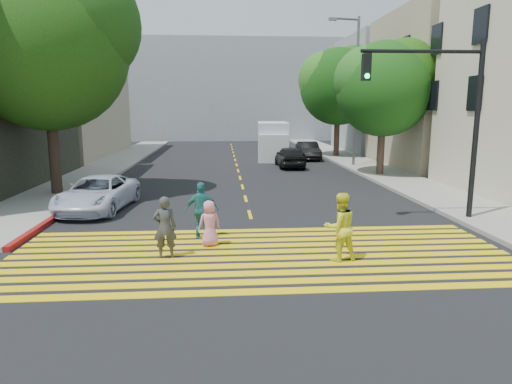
{
  "coord_description": "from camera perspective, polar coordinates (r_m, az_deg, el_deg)",
  "views": [
    {
      "loc": [
        -1.01,
        -10.37,
        3.87
      ],
      "look_at": [
        0.0,
        3.0,
        1.4
      ],
      "focal_mm": 32.0,
      "sensor_mm": 36.0,
      "label": 1
    }
  ],
  "objects": [
    {
      "name": "tree_right_near",
      "position": [
        27.03,
        15.86,
        12.86
      ],
      "size": [
        6.75,
        6.47,
        7.67
      ],
      "rotation": [
        0.0,
        0.0,
        -0.27
      ],
      "color": "#3D2520",
      "rests_on": "ground"
    },
    {
      "name": "silver_car",
      "position": [
        40.96,
        1.94,
        5.88
      ],
      "size": [
        1.83,
        4.24,
        1.22
      ],
      "primitive_type": "imported",
      "rotation": [
        0.0,
        0.0,
        3.11
      ],
      "color": "#8E919C",
      "rests_on": "ground"
    },
    {
      "name": "white_van",
      "position": [
        35.19,
        2.11,
        6.3
      ],
      "size": [
        2.68,
        6.08,
        2.79
      ],
      "rotation": [
        0.0,
        0.0,
        -0.08
      ],
      "color": "silver",
      "rests_on": "ground"
    },
    {
      "name": "building_left_tan",
      "position": [
        41.21,
        -26.15,
        10.98
      ],
      "size": [
        12.0,
        16.0,
        10.0
      ],
      "primitive_type": "cube",
      "color": "tan",
      "rests_on": "ground"
    },
    {
      "name": "pedestrian_man",
      "position": [
        12.1,
        -11.33,
        -4.36
      ],
      "size": [
        0.64,
        0.45,
        1.65
      ],
      "primitive_type": "imported",
      "rotation": [
        0.0,
        0.0,
        3.24
      ],
      "color": "#39393D",
      "rests_on": "ground"
    },
    {
      "name": "lane_line",
      "position": [
        33.11,
        -2.54,
        3.74
      ],
      "size": [
        0.12,
        34.4,
        0.01
      ],
      "color": "yellow",
      "rests_on": "ground"
    },
    {
      "name": "ground",
      "position": [
        11.11,
        1.18,
        -9.95
      ],
      "size": [
        120.0,
        120.0,
        0.0
      ],
      "primitive_type": "plane",
      "color": "black"
    },
    {
      "name": "traffic_signal",
      "position": [
        16.63,
        22.6,
        9.9
      ],
      "size": [
        4.15,
        0.36,
        6.09
      ],
      "rotation": [
        0.0,
        0.0,
        -0.01
      ],
      "color": "black",
      "rests_on": "ground"
    },
    {
      "name": "tree_left",
      "position": [
        22.06,
        -24.58,
        16.93
      ],
      "size": [
        8.17,
        7.65,
        9.95
      ],
      "rotation": [
        0.0,
        0.0,
        -0.12
      ],
      "color": "#33241A",
      "rests_on": "ground"
    },
    {
      "name": "building_right_tan",
      "position": [
        33.46,
        24.8,
        11.44
      ],
      "size": [
        10.0,
        10.0,
        10.0
      ],
      "primitive_type": "cube",
      "color": "tan",
      "rests_on": "ground"
    },
    {
      "name": "white_sedan",
      "position": [
        18.48,
        -19.2,
        -0.19
      ],
      "size": [
        2.66,
        4.87,
        1.3
      ],
      "primitive_type": "imported",
      "rotation": [
        0.0,
        0.0,
        -0.11
      ],
      "color": "silver",
      "rests_on": "ground"
    },
    {
      "name": "street_lamp",
      "position": [
        30.93,
        12.11,
        13.24
      ],
      "size": [
        2.16,
        0.63,
        9.58
      ],
      "rotation": [
        0.0,
        0.0,
        0.2
      ],
      "color": "slate",
      "rests_on": "ground"
    },
    {
      "name": "curb_red",
      "position": [
        17.81,
        -23.55,
        -2.73
      ],
      "size": [
        0.2,
        8.0,
        0.16
      ],
      "primitive_type": "cube",
      "color": "maroon",
      "rests_on": "ground"
    },
    {
      "name": "tree_right_far",
      "position": [
        37.01,
        10.38,
        13.32
      ],
      "size": [
        7.45,
        7.12,
        8.64
      ],
      "rotation": [
        0.0,
        0.0,
        -0.22
      ],
      "color": "#452D25",
      "rests_on": "ground"
    },
    {
      "name": "crosswalk",
      "position": [
        12.31,
        0.61,
        -7.86
      ],
      "size": [
        13.4,
        5.3,
        0.01
      ],
      "color": "yellow",
      "rests_on": "ground"
    },
    {
      "name": "pedestrian_child",
      "position": [
        12.99,
        -5.84,
        -3.92
      ],
      "size": [
        0.75,
        0.61,
        1.32
      ],
      "primitive_type": "imported",
      "rotation": [
        0.0,
        0.0,
        3.47
      ],
      "color": "pink",
      "rests_on": "ground"
    },
    {
      "name": "sidewalk_right",
      "position": [
        27.35,
        16.09,
        2.06
      ],
      "size": [
        3.0,
        60.0,
        0.15
      ],
      "primitive_type": "cube",
      "color": "gray",
      "rests_on": "ground"
    },
    {
      "name": "backdrop_block",
      "position": [
        58.41,
        -3.39,
        12.52
      ],
      "size": [
        30.0,
        8.0,
        12.0
      ],
      "primitive_type": "cube",
      "color": "gray",
      "rests_on": "ground"
    },
    {
      "name": "pedestrian_extra",
      "position": [
        13.81,
        -6.78,
        -2.26
      ],
      "size": [
        1.0,
        0.43,
        1.71
      ],
      "primitive_type": "imported",
      "rotation": [
        0.0,
        0.0,
        3.15
      ],
      "color": "teal",
      "rests_on": "ground"
    },
    {
      "name": "sidewalk_left",
      "position": [
        33.44,
        -17.25,
        3.46
      ],
      "size": [
        3.0,
        40.0,
        0.15
      ],
      "primitive_type": "cube",
      "color": "gray",
      "rests_on": "ground"
    },
    {
      "name": "pedestrian_woman",
      "position": [
        11.84,
        10.46,
        -4.32
      ],
      "size": [
        0.99,
        0.84,
        1.78
      ],
      "primitive_type": "imported",
      "rotation": [
        0.0,
        0.0,
        3.36
      ],
      "color": "yellow",
      "rests_on": "ground"
    },
    {
      "name": "dark_car_near",
      "position": [
        30.3,
        4.27,
        4.43
      ],
      "size": [
        1.68,
        4.16,
        1.41
      ],
      "primitive_type": "imported",
      "rotation": [
        0.0,
        0.0,
        3.14
      ],
      "color": "black",
      "rests_on": "ground"
    },
    {
      "name": "dark_car_parked",
      "position": [
        35.15,
        6.53,
        5.16
      ],
      "size": [
        1.48,
        4.08,
        1.34
      ],
      "primitive_type": "imported",
      "rotation": [
        0.0,
        0.0,
        -0.02
      ],
      "color": "black",
      "rests_on": "ground"
    },
    {
      "name": "building_right_grey",
      "position": [
        43.44,
        17.69,
        11.46
      ],
      "size": [
        10.0,
        10.0,
        10.0
      ],
      "primitive_type": "cube",
      "color": "gray",
      "rests_on": "ground"
    }
  ]
}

